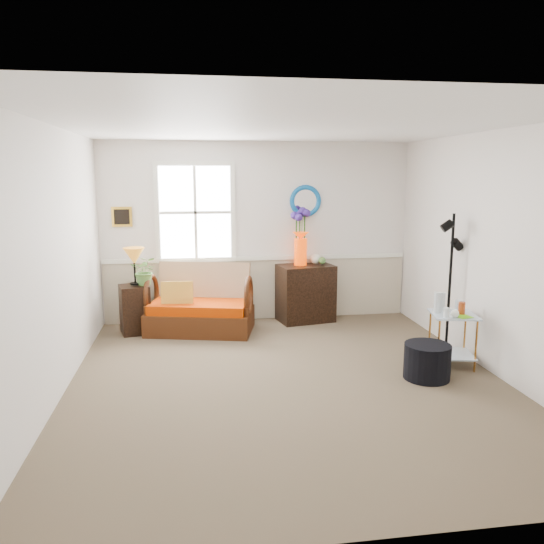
{
  "coord_description": "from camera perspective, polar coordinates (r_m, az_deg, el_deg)",
  "views": [
    {
      "loc": [
        -0.94,
        -5.18,
        2.13
      ],
      "look_at": [
        -0.12,
        0.31,
        1.11
      ],
      "focal_mm": 35.0,
      "sensor_mm": 36.0,
      "label": 1
    }
  ],
  "objects": [
    {
      "name": "floor",
      "position": [
        5.68,
        1.67,
        -11.62
      ],
      "size": [
        4.5,
        5.0,
        0.01
      ],
      "primitive_type": "cube",
      "color": "brown",
      "rests_on": "ground"
    },
    {
      "name": "ceiling",
      "position": [
        5.28,
        1.83,
        15.51
      ],
      "size": [
        4.5,
        5.0,
        0.01
      ],
      "primitive_type": "cube",
      "color": "white",
      "rests_on": "walls"
    },
    {
      "name": "walls",
      "position": [
        5.33,
        1.74,
        1.45
      ],
      "size": [
        4.51,
        5.01,
        2.6
      ],
      "color": "silver",
      "rests_on": "floor"
    },
    {
      "name": "wainscot",
      "position": [
        7.9,
        -1.49,
        -1.86
      ],
      "size": [
        4.46,
        0.02,
        0.9
      ],
      "primitive_type": "cube",
      "color": "#BAAE93",
      "rests_on": "walls"
    },
    {
      "name": "chair_rail",
      "position": [
        7.8,
        -1.49,
        1.5
      ],
      "size": [
        4.46,
        0.04,
        0.06
      ],
      "primitive_type": "cube",
      "color": "white",
      "rests_on": "walls"
    },
    {
      "name": "window",
      "position": [
        7.67,
        -8.25,
        6.36
      ],
      "size": [
        1.14,
        0.06,
        1.44
      ],
      "primitive_type": null,
      "color": "white",
      "rests_on": "walls"
    },
    {
      "name": "picture",
      "position": [
        7.74,
        -15.84,
        5.74
      ],
      "size": [
        0.28,
        0.03,
        0.28
      ],
      "primitive_type": "cube",
      "color": "gold",
      "rests_on": "walls"
    },
    {
      "name": "mirror",
      "position": [
        7.84,
        3.6,
        7.63
      ],
      "size": [
        0.47,
        0.07,
        0.47
      ],
      "primitive_type": "torus",
      "rotation": [
        1.57,
        0.0,
        0.0
      ],
      "color": "blue",
      "rests_on": "walls"
    },
    {
      "name": "loveseat",
      "position": [
        7.31,
        -7.76,
        -2.89
      ],
      "size": [
        1.55,
        1.1,
        0.92
      ],
      "primitive_type": null,
      "rotation": [
        0.0,
        0.0,
        -0.24
      ],
      "color": "#492611",
      "rests_on": "floor"
    },
    {
      "name": "throw_pillow",
      "position": [
        7.24,
        -10.16,
        -2.66
      ],
      "size": [
        0.43,
        0.12,
        0.42
      ],
      "primitive_type": null,
      "rotation": [
        0.0,
        0.0,
        -0.05
      ],
      "color": "orange",
      "rests_on": "loveseat"
    },
    {
      "name": "lamp_stand",
      "position": [
        7.45,
        -14.52,
        -3.9
      ],
      "size": [
        0.45,
        0.45,
        0.66
      ],
      "primitive_type": null,
      "rotation": [
        0.0,
        0.0,
        0.25
      ],
      "color": "black",
      "rests_on": "floor"
    },
    {
      "name": "table_lamp",
      "position": [
        7.31,
        -14.57,
        0.55
      ],
      "size": [
        0.32,
        0.32,
        0.51
      ],
      "primitive_type": null,
      "rotation": [
        0.0,
        0.0,
        0.14
      ],
      "color": "orange",
      "rests_on": "lamp_stand"
    },
    {
      "name": "potted_plant",
      "position": [
        7.33,
        -13.5,
        -0.21
      ],
      "size": [
        0.38,
        0.42,
        0.31
      ],
      "primitive_type": "imported",
      "rotation": [
        0.0,
        0.0,
        -0.07
      ],
      "color": "#52843B",
      "rests_on": "lamp_stand"
    },
    {
      "name": "cabinet",
      "position": [
        7.8,
        3.63,
        -2.28
      ],
      "size": [
        0.86,
        0.64,
        0.83
      ],
      "primitive_type": null,
      "rotation": [
        0.0,
        0.0,
        0.19
      ],
      "color": "black",
      "rests_on": "floor"
    },
    {
      "name": "flower_vase",
      "position": [
        7.67,
        3.1,
        3.74
      ],
      "size": [
        0.28,
        0.28,
        0.81
      ],
      "primitive_type": null,
      "rotation": [
        0.0,
        0.0,
        0.22
      ],
      "color": "#D83602",
      "rests_on": "cabinet"
    },
    {
      "name": "side_table",
      "position": [
        6.34,
        18.79,
        -6.91
      ],
      "size": [
        0.56,
        0.56,
        0.6
      ],
      "primitive_type": null,
      "rotation": [
        0.0,
        0.0,
        -0.2
      ],
      "color": "#B47125",
      "rests_on": "floor"
    },
    {
      "name": "tabletop_items",
      "position": [
        6.21,
        18.77,
        -3.24
      ],
      "size": [
        0.47,
        0.47,
        0.24
      ],
      "primitive_type": null,
      "rotation": [
        0.0,
        0.0,
        0.22
      ],
      "color": "silver",
      "rests_on": "side_table"
    },
    {
      "name": "floor_lamp",
      "position": [
        6.72,
        18.58,
        -1.19
      ],
      "size": [
        0.27,
        0.27,
        1.68
      ],
      "primitive_type": null,
      "rotation": [
        0.0,
        0.0,
        -0.14
      ],
      "color": "black",
      "rests_on": "floor"
    },
    {
      "name": "ottoman",
      "position": [
        5.91,
        16.34,
        -9.21
      ],
      "size": [
        0.57,
        0.57,
        0.37
      ],
      "primitive_type": "cylinder",
      "rotation": [
        0.0,
        0.0,
        -0.19
      ],
      "color": "black",
      "rests_on": "floor"
    }
  ]
}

